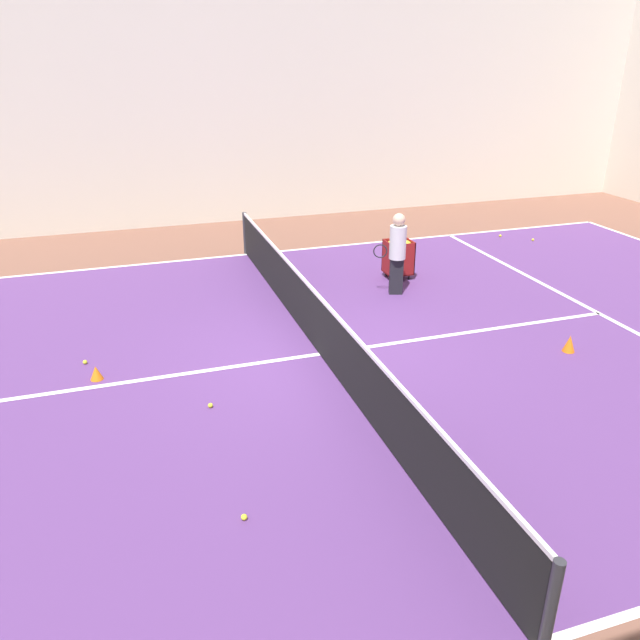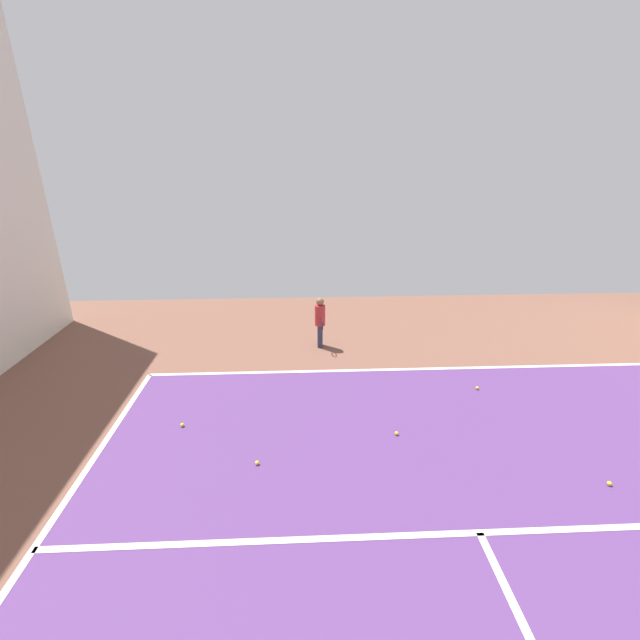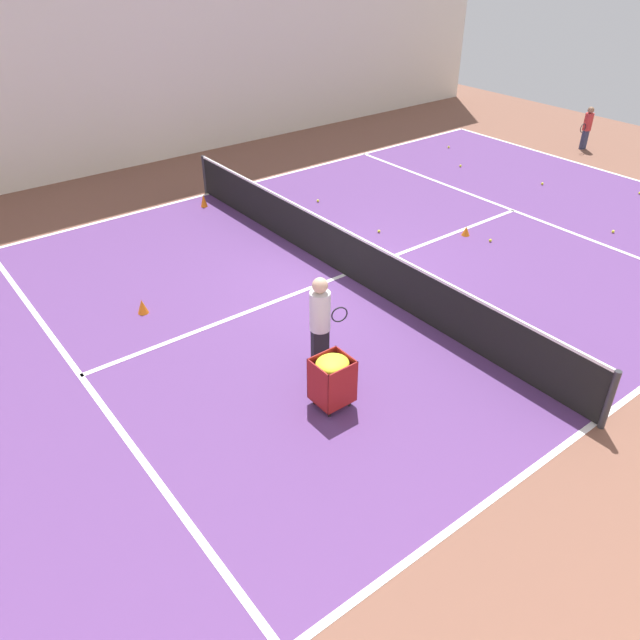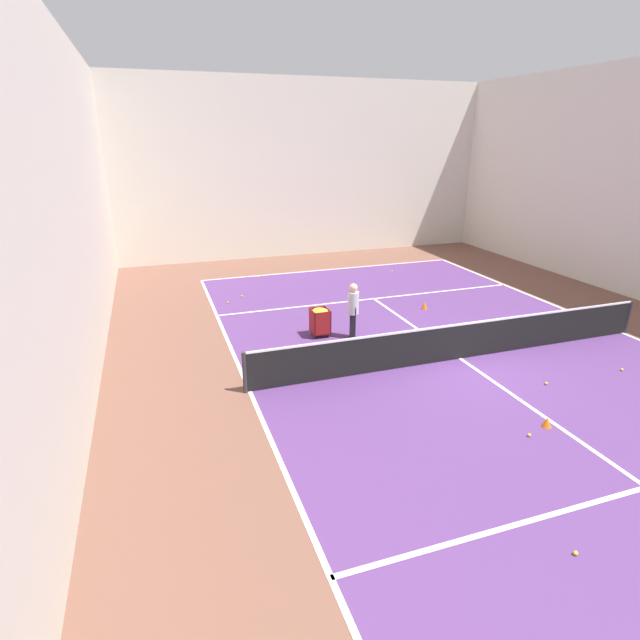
% 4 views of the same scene
% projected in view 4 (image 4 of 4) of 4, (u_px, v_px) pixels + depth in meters
% --- Properties ---
extents(ground_plane, '(31.00, 31.00, 0.00)m').
position_uv_depth(ground_plane, '(460.00, 359.00, 13.48)').
color(ground_plane, brown).
extents(court_playing_area, '(11.51, 20.28, 0.00)m').
position_uv_depth(court_playing_area, '(460.00, 359.00, 13.48)').
color(court_playing_area, '#563370').
rests_on(court_playing_area, ground).
extents(line_baseline_far, '(11.51, 0.10, 0.00)m').
position_uv_depth(line_baseline_far, '(331.00, 269.00, 22.48)').
color(line_baseline_far, white).
rests_on(line_baseline_far, ground).
extents(line_sideline_left, '(0.10, 20.28, 0.00)m').
position_uv_depth(line_sideline_left, '(250.00, 391.00, 11.74)').
color(line_sideline_left, white).
rests_on(line_sideline_left, ground).
extents(line_sideline_right, '(0.10, 20.28, 0.00)m').
position_uv_depth(line_sideline_right, '(622.00, 333.00, 15.23)').
color(line_sideline_right, white).
rests_on(line_sideline_right, ground).
extents(line_service_far, '(11.51, 0.10, 0.00)m').
position_uv_depth(line_service_far, '(374.00, 299.00, 18.43)').
color(line_service_far, white).
rests_on(line_service_far, ground).
extents(line_centre_service, '(0.10, 11.15, 0.00)m').
position_uv_depth(line_centre_service, '(460.00, 358.00, 13.48)').
color(line_centre_service, white).
rests_on(line_centre_service, ground).
extents(hall_enclosure_left, '(0.15, 27.30, 8.24)m').
position_uv_depth(hall_enclosure_left, '(56.00, 224.00, 9.27)').
color(hall_enclosure_left, silver).
rests_on(hall_enclosure_left, ground).
extents(hall_enclosure_far, '(18.24, 0.15, 8.24)m').
position_uv_depth(hall_enclosure_far, '(308.00, 170.00, 24.11)').
color(hall_enclosure_far, silver).
rests_on(hall_enclosure_far, ground).
extents(tennis_net, '(11.81, 0.10, 1.02)m').
position_uv_depth(tennis_net, '(462.00, 340.00, 13.30)').
color(tennis_net, '#2D2D33').
rests_on(tennis_net, ground).
extents(coach_at_net, '(0.42, 0.70, 1.67)m').
position_uv_depth(coach_at_net, '(353.00, 307.00, 14.56)').
color(coach_at_net, black).
rests_on(coach_at_net, ground).
extents(ball_cart, '(0.52, 0.55, 0.86)m').
position_uv_depth(ball_cart, '(320.00, 317.00, 14.82)').
color(ball_cart, maroon).
rests_on(ball_cart, ground).
extents(training_cone_0, '(0.19, 0.19, 0.22)m').
position_uv_depth(training_cone_0, '(547.00, 422.00, 10.28)').
color(training_cone_0, orange).
rests_on(training_cone_0, ground).
extents(training_cone_1, '(0.17, 0.17, 0.34)m').
position_uv_depth(training_cone_1, '(592.00, 325.00, 15.41)').
color(training_cone_1, orange).
rests_on(training_cone_1, ground).
extents(training_cone_2, '(0.20, 0.20, 0.28)m').
position_uv_depth(training_cone_2, '(425.00, 305.00, 17.30)').
color(training_cone_2, orange).
rests_on(training_cone_2, ground).
extents(tennis_ball_1, '(0.07, 0.07, 0.07)m').
position_uv_depth(tennis_ball_1, '(242.00, 296.00, 18.63)').
color(tennis_ball_1, yellow).
rests_on(tennis_ball_1, ground).
extents(tennis_ball_3, '(0.07, 0.07, 0.07)m').
position_uv_depth(tennis_ball_3, '(576.00, 553.00, 7.15)').
color(tennis_ball_3, yellow).
rests_on(tennis_ball_3, ground).
extents(tennis_ball_4, '(0.07, 0.07, 0.07)m').
position_uv_depth(tennis_ball_4, '(228.00, 302.00, 17.92)').
color(tennis_ball_4, yellow).
rests_on(tennis_ball_4, ground).
extents(tennis_ball_5, '(0.07, 0.07, 0.07)m').
position_uv_depth(tennis_ball_5, '(529.00, 435.00, 9.97)').
color(tennis_ball_5, yellow).
rests_on(tennis_ball_5, ground).
extents(tennis_ball_6, '(0.07, 0.07, 0.07)m').
position_uv_depth(tennis_ball_6, '(546.00, 383.00, 12.05)').
color(tennis_ball_6, yellow).
rests_on(tennis_ball_6, ground).
extents(tennis_ball_7, '(0.07, 0.07, 0.07)m').
position_uv_depth(tennis_ball_7, '(258.00, 277.00, 21.19)').
color(tennis_ball_7, yellow).
rests_on(tennis_ball_7, ground).
extents(tennis_ball_8, '(0.07, 0.07, 0.07)m').
position_uv_depth(tennis_ball_8, '(392.00, 271.00, 22.03)').
color(tennis_ball_8, yellow).
rests_on(tennis_ball_8, ground).
extents(tennis_ball_10, '(0.07, 0.07, 0.07)m').
position_uv_depth(tennis_ball_10, '(622.00, 370.00, 12.76)').
color(tennis_ball_10, yellow).
rests_on(tennis_ball_10, ground).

